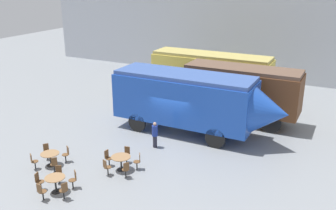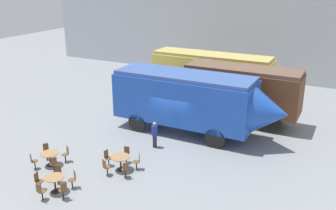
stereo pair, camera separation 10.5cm
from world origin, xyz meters
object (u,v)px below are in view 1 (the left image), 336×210
object	(u,v)px
passenger_coach_vintage	(211,72)
cafe_table_far	(50,156)
cafe_table_near	(55,180)
visitor_person	(155,134)
cafe_table_mid	(121,159)
passenger_coach_wooden	(242,89)
streamlined_locomotive	(196,100)
cafe_chair_0	(39,180)

from	to	relation	value
passenger_coach_vintage	cafe_table_far	xyz separation A→B (m)	(-3.26, -14.61, -1.48)
cafe_table_near	visitor_person	world-z (taller)	visitor_person
visitor_person	cafe_table_mid	bearing A→B (deg)	-94.47
passenger_coach_wooden	cafe_table_near	bearing A→B (deg)	-111.75
passenger_coach_wooden	streamlined_locomotive	xyz separation A→B (m)	(-1.84, -3.37, -0.04)
passenger_coach_wooden	visitor_person	distance (m)	7.10
cafe_table_far	cafe_chair_0	xyz separation A→B (m)	(1.20, -2.00, -0.06)
cafe_table_near	cafe_table_mid	world-z (taller)	cafe_table_near
cafe_table_mid	visitor_person	xyz separation A→B (m)	(0.24, 3.12, 0.21)
streamlined_locomotive	cafe_table_mid	distance (m)	6.35
cafe_table_near	visitor_person	xyz separation A→B (m)	(1.77, 6.17, 0.21)
cafe_table_near	cafe_chair_0	size ratio (longest dim) A/B	1.05
passenger_coach_vintage	cafe_chair_0	xyz separation A→B (m)	(-2.06, -16.61, -1.54)
passenger_coach_vintage	streamlined_locomotive	size ratio (longest dim) A/B	0.90
streamlined_locomotive	cafe_table_far	distance (m)	8.97
cafe_chair_0	streamlined_locomotive	bearing A→B (deg)	52.59
cafe_table_mid	cafe_chair_0	xyz separation A→B (m)	(-2.33, -3.26, -0.11)
passenger_coach_vintage	passenger_coach_wooden	xyz separation A→B (m)	(3.68, -4.04, 0.23)
passenger_coach_vintage	cafe_table_near	bearing A→B (deg)	-94.37
passenger_coach_vintage	visitor_person	xyz separation A→B (m)	(0.52, -10.23, -1.22)
cafe_table_mid	passenger_coach_wooden	bearing A→B (deg)	69.91
visitor_person	cafe_table_near	bearing A→B (deg)	-106.01
passenger_coach_vintage	visitor_person	world-z (taller)	passenger_coach_vintage
cafe_table_far	visitor_person	bearing A→B (deg)	49.23
cafe_table_near	cafe_table_far	xyz separation A→B (m)	(-2.00, 1.79, -0.04)
passenger_coach_vintage	visitor_person	size ratio (longest dim) A/B	6.16
visitor_person	streamlined_locomotive	bearing A→B (deg)	64.92
cafe_table_near	cafe_table_far	distance (m)	2.69
streamlined_locomotive	cafe_table_near	distance (m)	9.64
passenger_coach_wooden	cafe_table_near	world-z (taller)	passenger_coach_wooden
cafe_table_far	passenger_coach_wooden	bearing A→B (deg)	56.73
cafe_table_mid	passenger_coach_vintage	bearing A→B (deg)	91.17
cafe_chair_0	visitor_person	bearing A→B (deg)	53.56
passenger_coach_vintage	cafe_table_mid	xyz separation A→B (m)	(0.27, -13.35, -1.43)
passenger_coach_wooden	visitor_person	xyz separation A→B (m)	(-3.16, -6.19, -1.45)
cafe_table_near	streamlined_locomotive	bearing A→B (deg)	71.03
passenger_coach_wooden	cafe_chair_0	bearing A→B (deg)	-114.52
cafe_table_mid	visitor_person	size ratio (longest dim) A/B	0.64
cafe_table_mid	cafe_table_far	world-z (taller)	cafe_table_mid
streamlined_locomotive	visitor_person	world-z (taller)	streamlined_locomotive
passenger_coach_wooden	cafe_table_near	distance (m)	13.41
passenger_coach_vintage	cafe_table_near	xyz separation A→B (m)	(-1.25, -16.40, -1.44)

